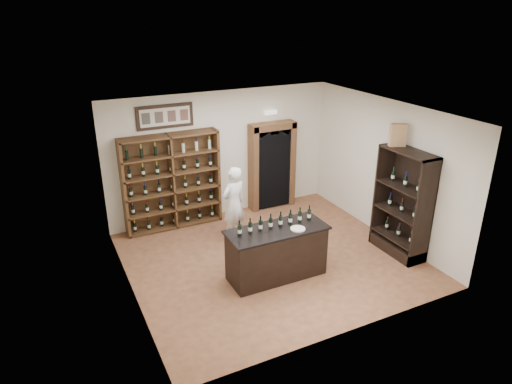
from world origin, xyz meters
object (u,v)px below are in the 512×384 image
(side_cabinet, at_px, (402,219))
(wine_crate, at_px, (398,135))
(tasting_counter, at_px, (277,253))
(counter_bottle_0, at_px, (240,230))
(shopkeeper, at_px, (234,204))
(wine_shelf, at_px, (172,181))

(side_cabinet, distance_m, wine_crate, 1.71)
(tasting_counter, height_order, side_cabinet, side_cabinet)
(tasting_counter, xyz_separation_m, side_cabinet, (2.72, -0.30, 0.26))
(side_cabinet, bearing_deg, counter_bottle_0, 174.05)
(counter_bottle_0, height_order, side_cabinet, side_cabinet)
(tasting_counter, relative_size, counter_bottle_0, 6.27)
(side_cabinet, height_order, shopkeeper, side_cabinet)
(wine_shelf, xyz_separation_m, tasting_counter, (1.10, -2.93, -0.61))
(wine_shelf, height_order, side_cabinet, same)
(counter_bottle_0, bearing_deg, shopkeeper, 69.78)
(shopkeeper, bearing_deg, tasting_counter, 75.37)
(wine_shelf, xyz_separation_m, counter_bottle_0, (0.38, -2.87, 0.01))
(counter_bottle_0, relative_size, wine_crate, 0.67)
(counter_bottle_0, bearing_deg, side_cabinet, -5.95)
(wine_shelf, distance_m, side_cabinet, 5.02)
(side_cabinet, xyz_separation_m, shopkeeper, (-2.83, 2.03, 0.08))
(shopkeeper, bearing_deg, wine_crate, 130.67)
(wine_shelf, xyz_separation_m, side_cabinet, (3.82, -3.23, -0.35))
(wine_shelf, bearing_deg, shopkeeper, -50.46)
(counter_bottle_0, relative_size, side_cabinet, 0.14)
(counter_bottle_0, bearing_deg, wine_crate, -0.29)
(wine_crate, bearing_deg, wine_shelf, 165.28)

